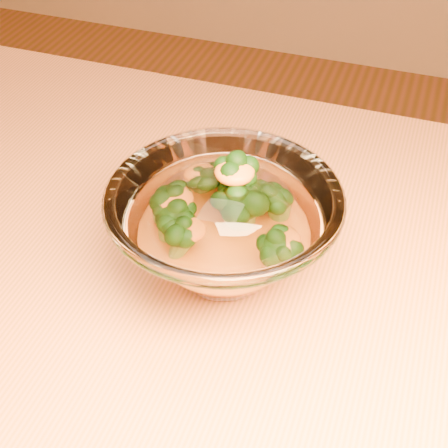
# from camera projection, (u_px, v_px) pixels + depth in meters

# --- Properties ---
(table) EXTENTS (1.20, 0.80, 0.75)m
(table) POSITION_uv_depth(u_px,v_px,m) (262.00, 385.00, 0.64)
(table) COLOR #BA6038
(table) RESTS_ON ground
(glass_bowl) EXTENTS (0.22, 0.22, 0.10)m
(glass_bowl) POSITION_uv_depth(u_px,v_px,m) (224.00, 228.00, 0.59)
(glass_bowl) COLOR white
(glass_bowl) RESTS_ON table
(cheese_sauce) EXTENTS (0.12, 0.12, 0.03)m
(cheese_sauce) POSITION_uv_depth(u_px,v_px,m) (224.00, 244.00, 0.61)
(cheese_sauce) COLOR orange
(cheese_sauce) RESTS_ON glass_bowl
(broccoli_heap) EXTENTS (0.15, 0.12, 0.08)m
(broccoli_heap) POSITION_uv_depth(u_px,v_px,m) (224.00, 208.00, 0.59)
(broccoli_heap) COLOR black
(broccoli_heap) RESTS_ON cheese_sauce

